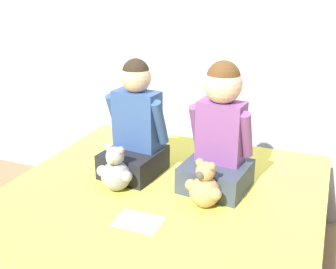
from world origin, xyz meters
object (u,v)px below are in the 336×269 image
at_px(teddy_bear_held_by_right_child, 205,187).
at_px(sign_card, 138,222).
at_px(child_on_left, 135,127).
at_px(child_on_right, 220,133).
at_px(teddy_bear_held_by_left_child, 116,171).
at_px(bed, 148,255).

bearing_deg(teddy_bear_held_by_right_child, sign_card, -115.22).
distance_m(child_on_left, child_on_right, 0.47).
bearing_deg(child_on_right, teddy_bear_held_by_left_child, -147.83).
distance_m(bed, child_on_left, 0.67).
xyz_separation_m(child_on_left, child_on_right, (0.47, -0.00, 0.03)).
height_order(teddy_bear_held_by_left_child, teddy_bear_held_by_right_child, teddy_bear_held_by_left_child).
distance_m(child_on_left, teddy_bear_held_by_right_child, 0.54).
height_order(teddy_bear_held_by_left_child, sign_card, teddy_bear_held_by_left_child).
height_order(child_on_left, child_on_right, child_on_right).
height_order(child_on_left, teddy_bear_held_by_right_child, child_on_left).
bearing_deg(child_on_left, teddy_bear_held_by_right_child, -19.45).
relative_size(child_on_left, sign_card, 3.01).
bearing_deg(child_on_left, sign_card, -57.29).
distance_m(teddy_bear_held_by_right_child, sign_card, 0.35).
distance_m(bed, child_on_right, 0.70).
relative_size(child_on_right, sign_card, 3.12).
relative_size(child_on_left, child_on_right, 0.97).
bearing_deg(child_on_right, sign_card, -110.71).
height_order(child_on_right, teddy_bear_held_by_left_child, child_on_right).
height_order(teddy_bear_held_by_right_child, sign_card, teddy_bear_held_by_right_child).
bearing_deg(teddy_bear_held_by_right_child, child_on_left, 172.49).
distance_m(child_on_right, teddy_bear_held_by_left_child, 0.56).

